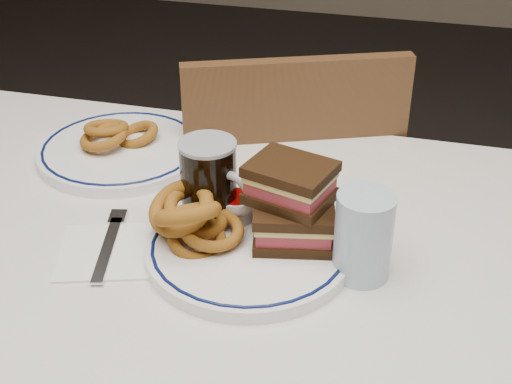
% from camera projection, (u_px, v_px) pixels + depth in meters
% --- Properties ---
extents(dining_table, '(1.27, 0.87, 0.75)m').
position_uv_depth(dining_table, '(218.00, 306.00, 1.08)').
color(dining_table, silver).
rests_on(dining_table, floor).
extents(chair_far, '(0.54, 0.54, 0.90)m').
position_uv_depth(chair_far, '(283.00, 219.00, 1.56)').
color(chair_far, '#402214').
rests_on(chair_far, floor).
extents(main_plate, '(0.29, 0.29, 0.02)m').
position_uv_depth(main_plate, '(249.00, 249.00, 1.01)').
color(main_plate, white).
rests_on(main_plate, dining_table).
extents(reuben_sandwich, '(0.14, 0.13, 0.12)m').
position_uv_depth(reuben_sandwich, '(292.00, 203.00, 0.99)').
color(reuben_sandwich, black).
rests_on(reuben_sandwich, main_plate).
extents(onion_rings_main, '(0.15, 0.14, 0.12)m').
position_uv_depth(onion_rings_main, '(193.00, 218.00, 1.00)').
color(onion_rings_main, brown).
rests_on(onion_rings_main, main_plate).
extents(ketchup_ramekin, '(0.06, 0.06, 0.04)m').
position_uv_depth(ketchup_ramekin, '(236.00, 205.00, 1.06)').
color(ketchup_ramekin, white).
rests_on(ketchup_ramekin, main_plate).
extents(beer_mug, '(0.12, 0.08, 0.14)m').
position_uv_depth(beer_mug, '(210.00, 185.00, 1.04)').
color(beer_mug, black).
rests_on(beer_mug, dining_table).
extents(water_glass, '(0.08, 0.08, 0.12)m').
position_uv_depth(water_glass, '(363.00, 236.00, 0.95)').
color(water_glass, '#AAC2DB').
rests_on(water_glass, dining_table).
extents(far_plate, '(0.29, 0.29, 0.02)m').
position_uv_depth(far_plate, '(121.00, 150.00, 1.26)').
color(far_plate, white).
rests_on(far_plate, dining_table).
extents(onion_rings_far, '(0.13, 0.13, 0.06)m').
position_uv_depth(onion_rings_far, '(115.00, 134.00, 1.25)').
color(onion_rings_far, brown).
rests_on(onion_rings_far, far_plate).
extents(napkin_fork, '(0.17, 0.19, 0.01)m').
position_uv_depth(napkin_fork, '(108.00, 250.00, 1.02)').
color(napkin_fork, white).
rests_on(napkin_fork, dining_table).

